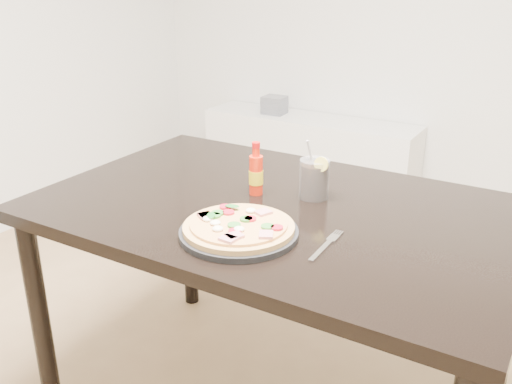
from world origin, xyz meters
The scene contains 8 objects.
dining_table centered at (-0.01, 0.20, 0.67)m, with size 1.40×0.90×0.75m.
plate centered at (0.00, -0.03, 0.76)m, with size 0.31×0.31×0.02m, color black.
pizza centered at (0.00, -0.03, 0.78)m, with size 0.29×0.29×0.03m.
hot_sauce_bottle centered at (-0.11, 0.24, 0.82)m, with size 0.05×0.05×0.16m.
cola_cup centered at (0.05, 0.31, 0.81)m, with size 0.10×0.09×0.18m.
fork centered at (0.22, 0.03, 0.75)m, with size 0.03×0.19×0.00m.
media_console centered at (-0.80, 2.07, 0.25)m, with size 1.40×0.34×0.50m, color white.
cd_stack centered at (-1.05, 2.05, 0.56)m, with size 0.14×0.12×0.11m.
Camera 1 is at (0.72, -1.15, 1.40)m, focal length 40.00 mm.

